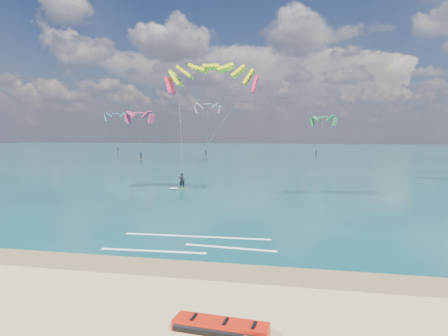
# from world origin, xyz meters

# --- Properties ---
(ground) EXTENTS (320.00, 320.00, 0.00)m
(ground) POSITION_xyz_m (0.00, 40.00, 0.00)
(ground) COLOR tan
(ground) RESTS_ON ground
(wet_sand_strip) EXTENTS (320.00, 2.40, 0.01)m
(wet_sand_strip) POSITION_xyz_m (0.00, 3.00, 0.00)
(wet_sand_strip) COLOR brown
(wet_sand_strip) RESTS_ON ground
(sea) EXTENTS (320.00, 200.00, 0.04)m
(sea) POSITION_xyz_m (0.00, 104.00, 0.02)
(sea) COLOR #0B3A3E
(sea) RESTS_ON ground
(packed_kite_left) EXTENTS (3.12, 1.30, 0.38)m
(packed_kite_left) POSITION_xyz_m (4.22, -2.12, 0.00)
(packed_kite_left) COLOR red
(packed_kite_left) RESTS_ON ground
(kitesurfer_main) EXTENTS (11.45, 6.57, 13.32)m
(kitesurfer_main) POSITION_xyz_m (-3.59, 23.81, 6.86)
(kitesurfer_main) COLOR #9DD519
(kitesurfer_main) RESTS_ON sea
(shoreline_foam) EXTENTS (8.84, 3.64, 0.01)m
(shoreline_foam) POSITION_xyz_m (0.85, 6.73, 0.04)
(shoreline_foam) COLOR white
(shoreline_foam) RESTS_ON ground
(distant_kites) EXTENTS (93.98, 33.00, 12.69)m
(distant_kites) POSITION_xyz_m (-8.34, 81.05, 5.62)
(distant_kites) COLOR teal
(distant_kites) RESTS_ON ground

